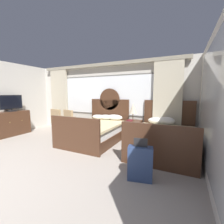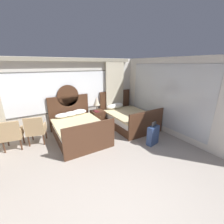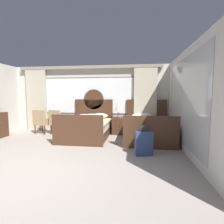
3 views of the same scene
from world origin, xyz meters
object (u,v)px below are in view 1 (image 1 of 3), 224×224
at_px(table_lamp_on_nightstand, 133,109).
at_px(tv_flatscreen, 11,103).
at_px(armchair_by_window_left, 72,121).
at_px(bed_near_mirror, 164,138).
at_px(bed_near_window, 96,130).
at_px(nightstand_between_beds, 133,130).
at_px(dresser_minibar, 6,124).
at_px(book_on_nightstand, 130,120).
at_px(armchair_by_window_centre, 59,119).
at_px(suitcase_on_floor, 140,163).

xyz_separation_m(table_lamp_on_nightstand, tv_flatscreen, (-4.18, -1.42, 0.15)).
bearing_deg(armchair_by_window_left, bed_near_mirror, -5.21).
relative_size(bed_near_window, table_lamp_on_nightstand, 3.68).
distance_m(nightstand_between_beds, dresser_minibar, 4.55).
height_order(nightstand_between_beds, dresser_minibar, dresser_minibar).
bearing_deg(book_on_nightstand, armchair_by_window_centre, -174.99).
bearing_deg(tv_flatscreen, armchair_by_window_centre, 41.06).
distance_m(bed_near_window, table_lamp_on_nightstand, 1.40).
distance_m(bed_near_window, armchair_by_window_left, 1.32).
bearing_deg(dresser_minibar, bed_near_mirror, 10.65).
xyz_separation_m(dresser_minibar, armchair_by_window_left, (1.90, 1.30, 0.07)).
height_order(table_lamp_on_nightstand, armchair_by_window_left, table_lamp_on_nightstand).
xyz_separation_m(bed_near_mirror, dresser_minibar, (-5.29, -0.99, 0.09)).
xyz_separation_m(bed_near_window, nightstand_between_beds, (1.06, 0.65, -0.03)).
bearing_deg(tv_flatscreen, book_on_nightstand, 17.81).
bearing_deg(nightstand_between_beds, armchair_by_window_left, -171.48).
bearing_deg(bed_near_window, nightstand_between_beds, 31.56).
distance_m(bed_near_mirror, dresser_minibar, 5.38).
distance_m(dresser_minibar, armchair_by_window_centre, 1.81).
bearing_deg(suitcase_on_floor, book_on_nightstand, 113.14).
xyz_separation_m(bed_near_mirror, nightstand_between_beds, (-1.05, 0.66, -0.03)).
relative_size(tv_flatscreen, suitcase_on_floor, 1.04).
height_order(table_lamp_on_nightstand, dresser_minibar, table_lamp_on_nightstand).
height_order(book_on_nightstand, armchair_by_window_left, armchair_by_window_left).
relative_size(bed_near_window, suitcase_on_floor, 2.77).
distance_m(book_on_nightstand, armchair_by_window_centre, 2.90).
distance_m(bed_near_mirror, armchair_by_window_centre, 4.05).
xyz_separation_m(bed_near_window, table_lamp_on_nightstand, (1.03, 0.65, 0.69)).
relative_size(bed_near_mirror, book_on_nightstand, 8.22).
distance_m(bed_near_window, dresser_minibar, 3.33).
bearing_deg(nightstand_between_beds, table_lamp_on_nightstand, 179.54).
xyz_separation_m(nightstand_between_beds, tv_flatscreen, (-4.21, -1.42, 0.87)).
distance_m(bed_near_window, suitcase_on_floor, 2.52).
xyz_separation_m(bed_near_window, suitcase_on_floor, (1.91, -1.64, -0.04)).
relative_size(bed_near_mirror, table_lamp_on_nightstand, 3.68).
distance_m(dresser_minibar, armchair_by_window_left, 2.31).
bearing_deg(bed_near_mirror, table_lamp_on_nightstand, 148.66).
bearing_deg(dresser_minibar, nightstand_between_beds, 21.32).
bearing_deg(suitcase_on_floor, tv_flatscreen, 170.20).
height_order(tv_flatscreen, armchair_by_window_centre, tv_flatscreen).
bearing_deg(book_on_nightstand, bed_near_window, -150.32).
bearing_deg(suitcase_on_floor, armchair_by_window_left, 148.55).
bearing_deg(nightstand_between_beds, tv_flatscreen, -161.34).
bearing_deg(nightstand_between_beds, book_on_nightstand, -132.68).
relative_size(bed_near_mirror, nightstand_between_beds, 3.31).
bearing_deg(bed_near_window, book_on_nightstand, 29.68).
bearing_deg(bed_near_mirror, suitcase_on_floor, -97.19).
xyz_separation_m(tv_flatscreen, suitcase_on_floor, (5.05, -0.87, -0.88)).
bearing_deg(dresser_minibar, tv_flatscreen, 83.76).
xyz_separation_m(bed_near_mirror, armchair_by_window_centre, (-4.03, 0.31, 0.16)).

